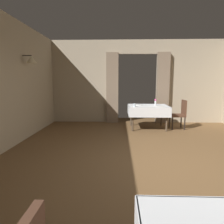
# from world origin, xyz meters

# --- Properties ---
(ground) EXTENTS (10.08, 10.08, 0.00)m
(ground) POSITION_xyz_m (0.00, 0.00, 0.00)
(ground) COLOR brown
(wall_back) EXTENTS (6.40, 0.27, 3.00)m
(wall_back) POSITION_xyz_m (0.00, 4.18, 1.52)
(wall_back) COLOR tan
(wall_back) RESTS_ON ground
(dining_table_mid) EXTENTS (1.27, 1.02, 0.75)m
(dining_table_mid) POSITION_xyz_m (0.27, 3.10, 0.65)
(dining_table_mid) COLOR #4C3D2D
(dining_table_mid) RESTS_ON ground
(chair_mid_right) EXTENTS (0.44, 0.44, 0.93)m
(chair_mid_right) POSITION_xyz_m (1.29, 3.09, 0.52)
(chair_mid_right) COLOR black
(chair_mid_right) RESTS_ON ground
(flower_vase_mid) EXTENTS (0.07, 0.07, 0.21)m
(flower_vase_mid) POSITION_xyz_m (0.50, 3.12, 0.86)
(flower_vase_mid) COLOR silver
(flower_vase_mid) RESTS_ON dining_table_mid
(plate_mid_b) EXTENTS (0.24, 0.24, 0.01)m
(plate_mid_b) POSITION_xyz_m (-0.03, 3.14, 0.76)
(plate_mid_b) COLOR white
(plate_mid_b) RESTS_ON dining_table_mid
(plate_mid_c) EXTENTS (0.24, 0.24, 0.01)m
(plate_mid_c) POSITION_xyz_m (0.58, 2.78, 0.76)
(plate_mid_c) COLOR white
(plate_mid_c) RESTS_ON dining_table_mid
(glass_mid_d) EXTENTS (0.07, 0.07, 0.10)m
(glass_mid_d) POSITION_xyz_m (-0.20, 2.76, 0.80)
(glass_mid_d) COLOR silver
(glass_mid_d) RESTS_ON dining_table_mid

